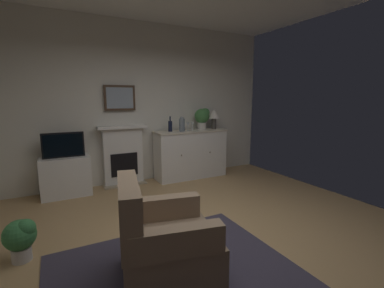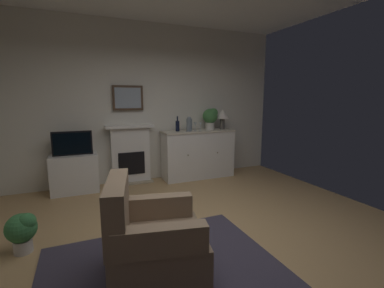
# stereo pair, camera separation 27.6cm
# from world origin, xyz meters

# --- Properties ---
(ground_plane) EXTENTS (5.25, 5.28, 0.10)m
(ground_plane) POSITION_xyz_m (0.00, 0.00, -0.05)
(ground_plane) COLOR tan
(ground_plane) RESTS_ON ground
(wall_rear) EXTENTS (5.25, 0.06, 2.96)m
(wall_rear) POSITION_xyz_m (0.00, 2.61, 1.48)
(wall_rear) COLOR silver
(wall_rear) RESTS_ON ground_plane
(area_rug) EXTENTS (2.17, 1.85, 0.02)m
(area_rug) POSITION_xyz_m (-0.66, -0.40, 0.01)
(area_rug) COLOR #383342
(area_rug) RESTS_ON ground_plane
(fireplace_unit) EXTENTS (0.87, 0.30, 1.10)m
(fireplace_unit) POSITION_xyz_m (-0.44, 2.48, 0.55)
(fireplace_unit) COLOR white
(fireplace_unit) RESTS_ON ground_plane
(framed_picture) EXTENTS (0.55, 0.04, 0.45)m
(framed_picture) POSITION_xyz_m (-0.44, 2.53, 1.59)
(framed_picture) COLOR #473323
(sideboard_cabinet) EXTENTS (1.45, 0.49, 0.96)m
(sideboard_cabinet) POSITION_xyz_m (0.87, 2.30, 0.48)
(sideboard_cabinet) COLOR white
(sideboard_cabinet) RESTS_ON ground_plane
(table_lamp) EXTENTS (0.26, 0.26, 0.40)m
(table_lamp) POSITION_xyz_m (1.41, 2.30, 1.24)
(table_lamp) COLOR #4C4742
(table_lamp) RESTS_ON sideboard_cabinet
(wine_bottle) EXTENTS (0.08, 0.08, 0.29)m
(wine_bottle) POSITION_xyz_m (0.44, 2.33, 1.06)
(wine_bottle) COLOR black
(wine_bottle) RESTS_ON sideboard_cabinet
(wine_glass_left) EXTENTS (0.07, 0.07, 0.16)m
(wine_glass_left) POSITION_xyz_m (0.79, 2.28, 1.08)
(wine_glass_left) COLOR silver
(wine_glass_left) RESTS_ON sideboard_cabinet
(wine_glass_center) EXTENTS (0.07, 0.07, 0.16)m
(wine_glass_center) POSITION_xyz_m (0.90, 2.29, 1.08)
(wine_glass_center) COLOR silver
(wine_glass_center) RESTS_ON sideboard_cabinet
(vase_decorative) EXTENTS (0.11, 0.11, 0.28)m
(vase_decorative) POSITION_xyz_m (0.65, 2.25, 1.10)
(vase_decorative) COLOR slate
(vase_decorative) RESTS_ON sideboard_cabinet
(tv_cabinet) EXTENTS (0.75, 0.42, 0.65)m
(tv_cabinet) POSITION_xyz_m (-1.42, 2.32, 0.32)
(tv_cabinet) COLOR white
(tv_cabinet) RESTS_ON ground_plane
(tv_set) EXTENTS (0.62, 0.07, 0.40)m
(tv_set) POSITION_xyz_m (-1.42, 2.30, 0.85)
(tv_set) COLOR black
(tv_set) RESTS_ON tv_cabinet
(potted_plant_fern) EXTENTS (0.30, 0.30, 0.43)m
(potted_plant_fern) POSITION_xyz_m (-1.90, 0.56, 0.26)
(potted_plant_fern) COLOR silver
(potted_plant_fern) RESTS_ON ground_plane
(potted_plant_small) EXTENTS (0.30, 0.30, 0.43)m
(potted_plant_small) POSITION_xyz_m (1.16, 2.35, 1.21)
(potted_plant_small) COLOR beige
(potted_plant_small) RESTS_ON sideboard_cabinet
(armchair) EXTENTS (0.95, 0.91, 0.92)m
(armchair) POSITION_xyz_m (-0.78, -0.34, 0.38)
(armchair) COLOR #8C7259
(armchair) RESTS_ON ground_plane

